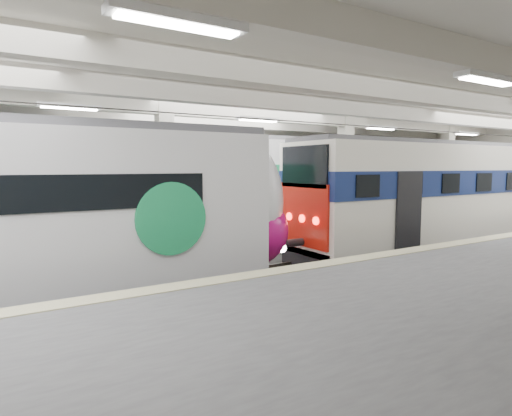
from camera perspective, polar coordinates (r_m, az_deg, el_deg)
station_hall at (r=11.87m, az=9.93°, el=5.07°), size 36.00×24.00×5.75m
modern_emu at (r=10.77m, az=-24.96°, el=-1.31°), size 13.41×2.77×4.35m
older_rer at (r=18.14m, az=22.46°, el=1.71°), size 12.89×2.85×4.28m
far_train at (r=16.67m, az=-17.27°, el=2.08°), size 14.59×3.05×4.63m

